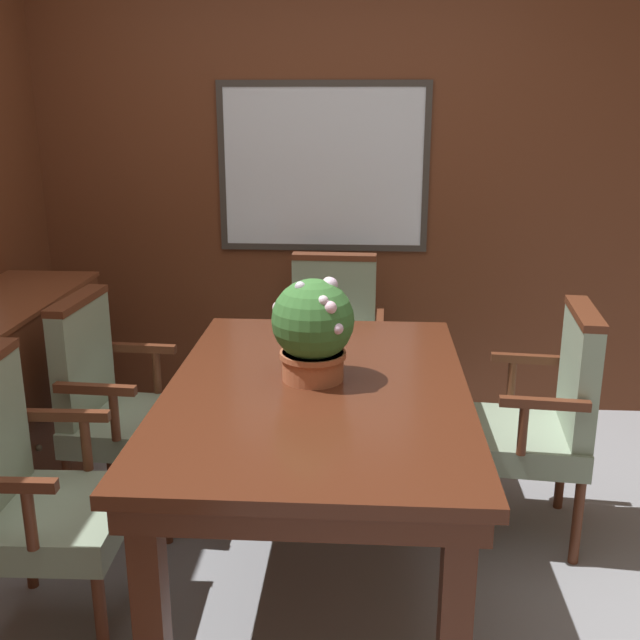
{
  "coord_description": "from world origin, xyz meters",
  "views": [
    {
      "loc": [
        0.3,
        -2.35,
        1.77
      ],
      "look_at": [
        0.13,
        0.31,
        0.97
      ],
      "focal_mm": 42.0,
      "sensor_mm": 36.0,
      "label": 1
    }
  ],
  "objects_px": {
    "chair_left_near": "(29,488)",
    "chair_head_far": "(332,342)",
    "sideboard_cabinet": "(10,400)",
    "potted_plant": "(313,328)",
    "chair_left_far": "(113,400)",
    "chair_right_far": "(544,415)",
    "dining_table": "(317,410)"
  },
  "relations": [
    {
      "from": "chair_left_near",
      "to": "chair_head_far",
      "type": "relative_size",
      "value": 1.0
    },
    {
      "from": "sideboard_cabinet",
      "to": "chair_left_near",
      "type": "bearing_deg",
      "value": -60.98
    },
    {
      "from": "sideboard_cabinet",
      "to": "potted_plant",
      "type": "bearing_deg",
      "value": -18.11
    },
    {
      "from": "chair_left_near",
      "to": "chair_left_far",
      "type": "bearing_deg",
      "value": -3.93
    },
    {
      "from": "chair_left_near",
      "to": "potted_plant",
      "type": "distance_m",
      "value": 1.1
    },
    {
      "from": "chair_left_far",
      "to": "chair_left_near",
      "type": "distance_m",
      "value": 0.75
    },
    {
      "from": "chair_left_near",
      "to": "chair_right_far",
      "type": "distance_m",
      "value": 1.96
    },
    {
      "from": "chair_right_far",
      "to": "sideboard_cabinet",
      "type": "distance_m",
      "value": 2.33
    },
    {
      "from": "chair_right_far",
      "to": "sideboard_cabinet",
      "type": "height_order",
      "value": "chair_right_far"
    },
    {
      "from": "chair_left_far",
      "to": "chair_right_far",
      "type": "xyz_separation_m",
      "value": [
        1.79,
        -0.04,
        0.0
      ]
    },
    {
      "from": "chair_left_far",
      "to": "chair_right_far",
      "type": "height_order",
      "value": "same"
    },
    {
      "from": "dining_table",
      "to": "potted_plant",
      "type": "height_order",
      "value": "potted_plant"
    },
    {
      "from": "chair_head_far",
      "to": "sideboard_cabinet",
      "type": "bearing_deg",
      "value": -152.5
    },
    {
      "from": "dining_table",
      "to": "chair_left_near",
      "type": "relative_size",
      "value": 1.66
    },
    {
      "from": "chair_right_far",
      "to": "sideboard_cabinet",
      "type": "xyz_separation_m",
      "value": [
        -2.32,
        0.19,
        -0.07
      ]
    },
    {
      "from": "chair_left_far",
      "to": "sideboard_cabinet",
      "type": "bearing_deg",
      "value": 78.17
    },
    {
      "from": "sideboard_cabinet",
      "to": "chair_right_far",
      "type": "bearing_deg",
      "value": -4.62
    },
    {
      "from": "chair_right_far",
      "to": "chair_head_far",
      "type": "height_order",
      "value": "same"
    },
    {
      "from": "chair_right_far",
      "to": "chair_head_far",
      "type": "bearing_deg",
      "value": -128.78
    },
    {
      "from": "chair_left_far",
      "to": "chair_head_far",
      "type": "bearing_deg",
      "value": -43.58
    },
    {
      "from": "chair_left_near",
      "to": "potted_plant",
      "type": "relative_size",
      "value": 2.58
    },
    {
      "from": "chair_head_far",
      "to": "potted_plant",
      "type": "distance_m",
      "value": 1.23
    },
    {
      "from": "chair_right_far",
      "to": "potted_plant",
      "type": "distance_m",
      "value": 1.05
    },
    {
      "from": "chair_left_far",
      "to": "chair_left_near",
      "type": "relative_size",
      "value": 1.0
    },
    {
      "from": "dining_table",
      "to": "chair_head_far",
      "type": "xyz_separation_m",
      "value": [
        -0.0,
        1.21,
        -0.14
      ]
    },
    {
      "from": "chair_left_near",
      "to": "sideboard_cabinet",
      "type": "xyz_separation_m",
      "value": [
        -0.5,
        0.89,
        -0.07
      ]
    },
    {
      "from": "dining_table",
      "to": "chair_head_far",
      "type": "bearing_deg",
      "value": 90.14
    },
    {
      "from": "chair_left_far",
      "to": "chair_right_far",
      "type": "distance_m",
      "value": 1.79
    },
    {
      "from": "dining_table",
      "to": "chair_left_near",
      "type": "xyz_separation_m",
      "value": [
        -0.93,
        -0.37,
        -0.14
      ]
    },
    {
      "from": "dining_table",
      "to": "chair_head_far",
      "type": "height_order",
      "value": "chair_head_far"
    },
    {
      "from": "dining_table",
      "to": "chair_head_far",
      "type": "distance_m",
      "value": 1.22
    },
    {
      "from": "potted_plant",
      "to": "chair_right_far",
      "type": "bearing_deg",
      "value": 16.5
    }
  ]
}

